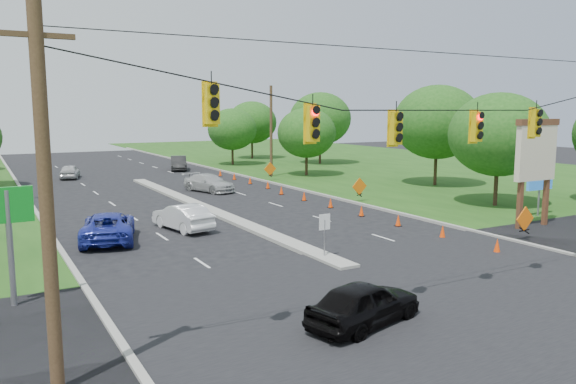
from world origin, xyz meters
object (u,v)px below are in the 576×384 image
blue_pickup (108,227)px  pylon_sign (536,157)px  white_sedan (183,217)px  black_sedan (364,303)px

blue_pickup → pylon_sign: bearing=174.6°
white_sedan → blue_pickup: blue_pickup is taller
black_sedan → white_sedan: size_ratio=0.95×
black_sedan → white_sedan: (-0.29, 16.26, 0.02)m
pylon_sign → blue_pickup: bearing=159.6°
pylon_sign → white_sedan: (-17.78, 8.93, -3.27)m
white_sedan → blue_pickup: (-4.19, -0.78, 0.02)m
pylon_sign → white_sedan: 20.16m
black_sedan → blue_pickup: blue_pickup is taller
blue_pickup → white_sedan: bearing=-154.5°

